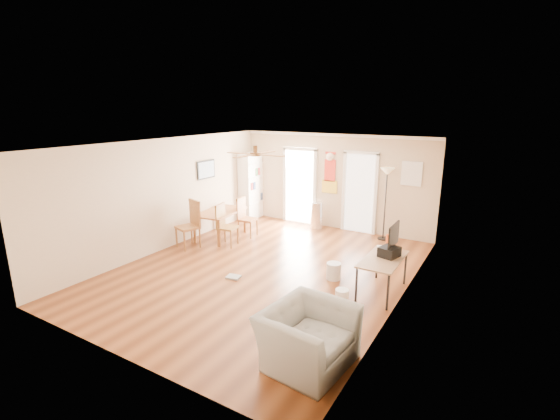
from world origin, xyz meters
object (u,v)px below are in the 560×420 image
Objects in this scene: dining_table at (221,224)px; wastebasket_b at (342,297)px; printer at (389,252)px; wastebasket_a at (334,271)px; computer_desk at (382,276)px; trash_can at (317,215)px; torchiere_lamp at (385,204)px; dining_chair_right_b at (228,225)px; dining_chair_right_a at (248,217)px; bookshelf at (252,186)px; dining_chair_near at (187,225)px; armchair at (308,337)px.

dining_table reaches higher than wastebasket_b.
printer is 1.05× the size of wastebasket_a.
dining_table reaches higher than computer_desk.
torchiere_lamp is at bearing 0.99° from trash_can.
dining_table is 0.70m from dining_chair_right_b.
dining_chair_right_b is 3.08× the size of wastebasket_a.
dining_chair_right_a is 0.81× the size of computer_desk.
bookshelf is 1.94× the size of dining_chair_right_a.
bookshelf is 5.91m from wastebasket_b.
dining_chair_near is 1.52× the size of trash_can.
dining_chair_near is at bearing -178.36° from wastebasket_a.
printer reaches higher than armchair.
trash_can is 4.03m from computer_desk.
dining_chair_near reaches higher than dining_chair_right_b.
torchiere_lamp is 5.58× the size of wastebasket_a.
dining_chair_right_b is 4.04m from computer_desk.
printer is 1.20m from wastebasket_a.
dining_chair_right_a reaches higher than wastebasket_b.
printer is (4.05, -0.47, 0.25)m from dining_chair_right_b.
armchair reaches higher than trash_can.
torchiere_lamp is at bearing 28.36° from dining_table.
dining_chair_right_a is 4.25m from computer_desk.
computer_desk is 1.00m from wastebasket_a.
bookshelf reaches higher than dining_chair_right_b.
dining_chair_right_b is 3.06m from wastebasket_a.
dining_chair_right_a is 0.87× the size of armchair.
dining_chair_right_a is 0.84m from dining_chair_right_b.
computer_desk is (4.92, -3.01, -0.65)m from bookshelf.
wastebasket_b is (3.53, -1.37, -0.37)m from dining_chair_right_b.
bookshelf is 2.62m from dining_chair_right_b.
torchiere_lamp is 2.99m from wastebasket_a.
computer_desk is 1.07× the size of armchair.
dining_chair_near is (-0.18, -1.01, 0.22)m from dining_table.
armchair reaches higher than wastebasket_a.
printer reaches higher than dining_table.
torchiere_lamp is 3.87m from wastebasket_b.
printer is at bearing -45.39° from trash_can.
bookshelf is 7.26m from armchair.
computer_desk is at bearing -99.05° from printer.
bookshelf reaches higher than dining_chair_right_a.
printer is (4.98, -2.87, -0.22)m from bookshelf.
dining_chair_near is 3.43× the size of wastebasket_a.
trash_can is (1.26, 2.36, -0.13)m from dining_chair_right_b.
wastebasket_a reaches higher than wastebasket_b.
dining_table is 1.38× the size of dining_chair_right_b.
armchair is (0.62, -5.50, -0.54)m from torchiere_lamp.
dining_table is 5.22× the size of wastebasket_b.
printer is at bearing 60.33° from wastebasket_b.
bookshelf is 7.34× the size of wastebasket_b.
printer is (4.60, -0.88, 0.41)m from dining_table.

